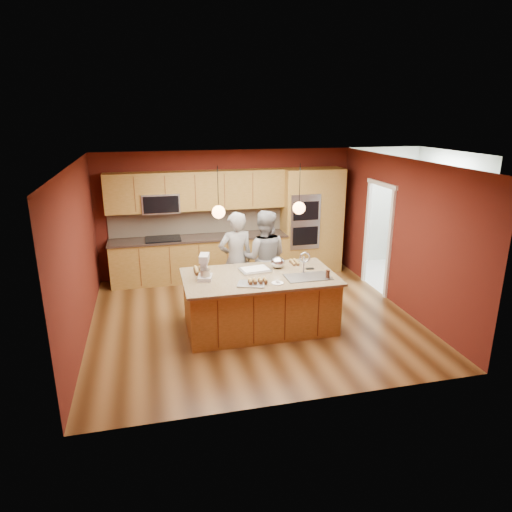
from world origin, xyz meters
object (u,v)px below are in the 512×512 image
object	(u,v)px
person_right	(264,258)
island	(260,301)
stand_mixer	(205,269)
mixing_bowl	(278,262)
person_left	(236,260)

from	to	relation	value
person_right	island	bearing A→B (deg)	89.88
island	stand_mixer	distance (m)	1.09
island	stand_mixer	bearing A→B (deg)	176.62
stand_mixer	mixing_bowl	xyz separation A→B (m)	(1.28, 0.26, -0.08)
island	person_left	distance (m)	1.06
person_left	mixing_bowl	xyz separation A→B (m)	(0.60, -0.64, 0.12)
person_left	mixing_bowl	size ratio (longest dim) A/B	7.44
island	person_right	world-z (taller)	person_right
island	person_right	distance (m)	1.08
island	person_left	xyz separation A→B (m)	(-0.22, 0.95, 0.43)
person_left	stand_mixer	world-z (taller)	person_left
person_right	mixing_bowl	bearing A→B (deg)	114.51
island	person_left	size ratio (longest dim) A/B	1.39
island	person_right	bearing A→B (deg)	72.22
island	mixing_bowl	bearing A→B (deg)	39.31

